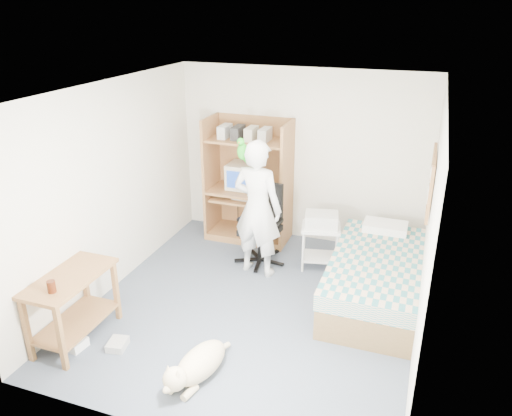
# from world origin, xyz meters

# --- Properties ---
(floor) EXTENTS (4.00, 4.00, 0.00)m
(floor) POSITION_xyz_m (0.00, 0.00, 0.00)
(floor) COLOR #434B5C
(floor) RESTS_ON ground
(wall_back) EXTENTS (3.60, 0.02, 2.50)m
(wall_back) POSITION_xyz_m (0.00, 2.00, 1.25)
(wall_back) COLOR silver
(wall_back) RESTS_ON floor
(wall_right) EXTENTS (0.02, 4.00, 2.50)m
(wall_right) POSITION_xyz_m (1.80, 0.00, 1.25)
(wall_right) COLOR silver
(wall_right) RESTS_ON floor
(wall_left) EXTENTS (0.02, 4.00, 2.50)m
(wall_left) POSITION_xyz_m (-1.80, 0.00, 1.25)
(wall_left) COLOR silver
(wall_left) RESTS_ON floor
(ceiling) EXTENTS (3.60, 4.00, 0.02)m
(ceiling) POSITION_xyz_m (0.00, 0.00, 2.50)
(ceiling) COLOR white
(ceiling) RESTS_ON wall_back
(computer_hutch) EXTENTS (1.20, 0.63, 1.80)m
(computer_hutch) POSITION_xyz_m (-0.70, 1.74, 0.82)
(computer_hutch) COLOR brown
(computer_hutch) RESTS_ON floor
(bed) EXTENTS (1.02, 2.02, 0.66)m
(bed) POSITION_xyz_m (1.30, 0.62, 0.29)
(bed) COLOR brown
(bed) RESTS_ON floor
(side_desk) EXTENTS (0.50, 1.00, 0.75)m
(side_desk) POSITION_xyz_m (-1.55, -1.20, 0.49)
(side_desk) COLOR brown
(side_desk) RESTS_ON floor
(corkboard) EXTENTS (0.04, 0.94, 0.66)m
(corkboard) POSITION_xyz_m (1.77, 0.90, 1.45)
(corkboard) COLOR olive
(corkboard) RESTS_ON wall_right
(office_chair) EXTENTS (0.61, 0.61, 1.07)m
(office_chair) POSITION_xyz_m (-0.28, 1.09, 0.38)
(office_chair) COLOR black
(office_chair) RESTS_ON floor
(person) EXTENTS (0.71, 0.52, 1.79)m
(person) POSITION_xyz_m (-0.24, 0.78, 0.89)
(person) COLOR white
(person) RESTS_ON floor
(parrot) EXTENTS (0.13, 0.23, 0.36)m
(parrot) POSITION_xyz_m (-0.44, 0.79, 1.63)
(parrot) COLOR #1B9615
(parrot) RESTS_ON person
(dog) EXTENTS (0.45, 0.95, 0.36)m
(dog) POSITION_xyz_m (-0.09, -1.34, 0.16)
(dog) COLOR beige
(dog) RESTS_ON floor
(printer_cart) EXTENTS (0.56, 0.49, 0.59)m
(printer_cart) POSITION_xyz_m (0.51, 1.17, 0.39)
(printer_cart) COLOR silver
(printer_cart) RESTS_ON floor
(printer) EXTENTS (0.48, 0.40, 0.18)m
(printer) POSITION_xyz_m (0.51, 1.17, 0.68)
(printer) COLOR beige
(printer) RESTS_ON printer_cart
(crt_monitor) EXTENTS (0.39, 0.41, 0.37)m
(crt_monitor) POSITION_xyz_m (-0.82, 1.75, 0.95)
(crt_monitor) COLOR beige
(crt_monitor) RESTS_ON computer_hutch
(keyboard) EXTENTS (0.46, 0.18, 0.03)m
(keyboard) POSITION_xyz_m (-0.67, 1.58, 0.67)
(keyboard) COLOR beige
(keyboard) RESTS_ON computer_hutch
(pencil_cup) EXTENTS (0.08, 0.08, 0.12)m
(pencil_cup) POSITION_xyz_m (-0.35, 1.65, 0.82)
(pencil_cup) COLOR gold
(pencil_cup) RESTS_ON computer_hutch
(drink_glass) EXTENTS (0.08, 0.08, 0.12)m
(drink_glass) POSITION_xyz_m (-1.50, -1.50, 0.81)
(drink_glass) COLOR #40180A
(drink_glass) RESTS_ON side_desk
(floor_box_a) EXTENTS (0.27, 0.23, 0.10)m
(floor_box_a) POSITION_xyz_m (-1.50, -1.35, 0.05)
(floor_box_a) COLOR white
(floor_box_a) RESTS_ON floor
(floor_box_b) EXTENTS (0.22, 0.25, 0.08)m
(floor_box_b) POSITION_xyz_m (-1.07, -1.20, 0.04)
(floor_box_b) COLOR #ACACA7
(floor_box_b) RESTS_ON floor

